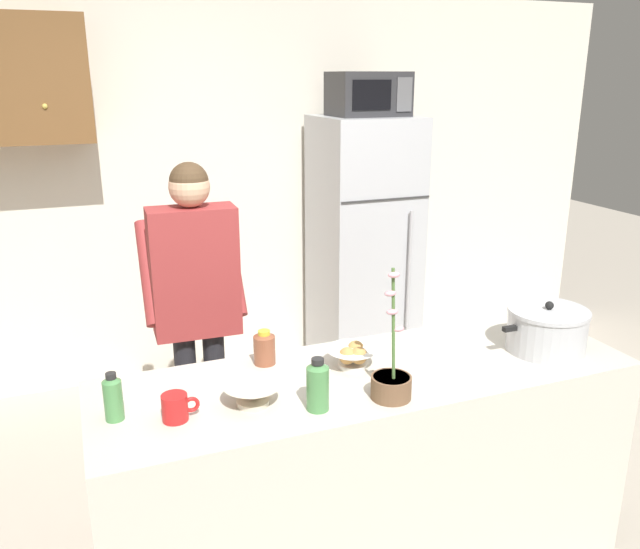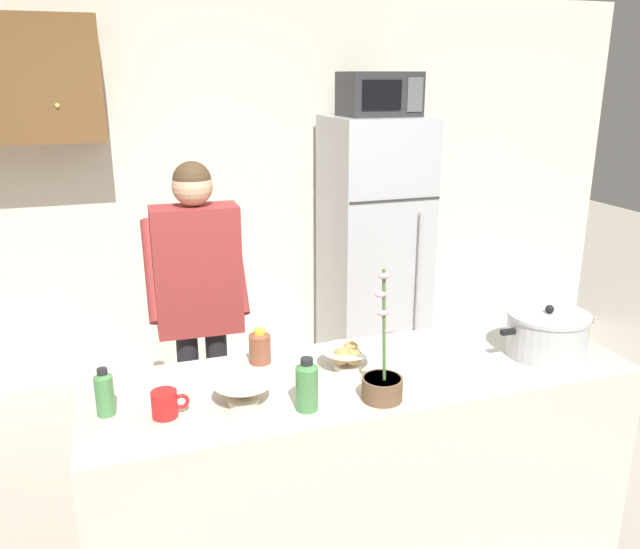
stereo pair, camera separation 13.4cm
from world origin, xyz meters
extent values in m
cube|color=silver|center=(0.00, 2.30, 1.30)|extent=(6.00, 0.12, 2.60)
sphere|color=gold|center=(-1.12, 1.90, 1.89)|extent=(0.03, 0.03, 0.03)
cube|color=beige|center=(0.00, 0.00, 0.46)|extent=(2.18, 0.68, 0.92)
cube|color=#B7BABF|center=(0.84, 1.85, 0.90)|extent=(0.64, 0.64, 1.80)
cube|color=#333333|center=(0.84, 1.53, 1.29)|extent=(0.63, 0.01, 0.01)
cylinder|color=#B2B2B7|center=(1.01, 1.50, 0.81)|extent=(0.02, 0.02, 0.81)
cube|color=#2D2D30|center=(0.84, 1.83, 1.94)|extent=(0.48, 0.36, 0.28)
cube|color=black|center=(0.78, 1.65, 1.94)|extent=(0.26, 0.01, 0.18)
cube|color=#59595B|center=(1.01, 1.65, 1.94)|extent=(0.11, 0.01, 0.21)
cylinder|color=black|center=(-0.44, 0.93, 0.41)|extent=(0.11, 0.11, 0.81)
cylinder|color=black|center=(-0.59, 0.94, 0.41)|extent=(0.11, 0.11, 0.81)
cube|color=#993333|center=(-0.51, 0.93, 1.13)|extent=(0.43, 0.22, 0.64)
sphere|color=#D8A884|center=(-0.51, 0.93, 1.55)|extent=(0.20, 0.20, 0.20)
sphere|color=#4C3823|center=(-0.51, 0.93, 1.58)|extent=(0.19, 0.19, 0.19)
cylinder|color=#993333|center=(-0.30, 1.05, 1.11)|extent=(0.09, 0.38, 0.49)
cylinder|color=#993333|center=(-0.72, 1.06, 1.11)|extent=(0.09, 0.38, 0.49)
cylinder|color=silver|center=(0.80, -0.08, 1.01)|extent=(0.33, 0.33, 0.17)
cylinder|color=silver|center=(0.80, -0.08, 1.10)|extent=(0.34, 0.34, 0.02)
sphere|color=black|center=(0.80, -0.08, 1.12)|extent=(0.04, 0.04, 0.04)
cube|color=black|center=(0.60, -0.08, 1.05)|extent=(0.06, 0.02, 0.02)
cube|color=black|center=(0.99, -0.08, 1.05)|extent=(0.06, 0.02, 0.02)
cylinder|color=red|center=(-0.79, -0.09, 0.97)|extent=(0.09, 0.09, 0.10)
torus|color=red|center=(-0.73, -0.09, 0.97)|extent=(0.06, 0.01, 0.06)
cylinder|color=white|center=(-0.05, 0.07, 0.93)|extent=(0.12, 0.12, 0.02)
cone|color=white|center=(-0.05, 0.07, 0.97)|extent=(0.21, 0.21, 0.06)
sphere|color=tan|center=(-0.08, 0.05, 0.98)|extent=(0.07, 0.07, 0.07)
sphere|color=tan|center=(-0.02, 0.10, 0.98)|extent=(0.07, 0.07, 0.07)
sphere|color=tan|center=(-0.04, 0.03, 0.98)|extent=(0.07, 0.07, 0.07)
cylinder|color=beige|center=(-0.51, -0.08, 0.93)|extent=(0.12, 0.12, 0.02)
cone|color=beige|center=(-0.51, -0.08, 0.97)|extent=(0.21, 0.21, 0.06)
cylinder|color=#4C8C4C|center=(-0.98, -0.01, 0.99)|extent=(0.06, 0.06, 0.14)
cone|color=#4C8C4C|center=(-0.98, -0.01, 1.07)|extent=(0.06, 0.06, 0.02)
cylinder|color=#262626|center=(-0.98, -0.01, 1.09)|extent=(0.04, 0.04, 0.02)
cylinder|color=brown|center=(-0.37, 0.23, 0.98)|extent=(0.09, 0.09, 0.12)
cone|color=brown|center=(-0.37, 0.23, 1.05)|extent=(0.09, 0.09, 0.02)
cylinder|color=gold|center=(-0.37, 0.23, 1.06)|extent=(0.05, 0.05, 0.02)
cylinder|color=#4C8C4C|center=(-0.30, -0.20, 1.00)|extent=(0.08, 0.08, 0.16)
cone|color=#4C8C4C|center=(-0.30, -0.20, 1.09)|extent=(0.08, 0.08, 0.02)
cylinder|color=#262626|center=(-0.30, -0.20, 1.11)|extent=(0.04, 0.04, 0.02)
cylinder|color=brown|center=(-0.02, -0.22, 0.96)|extent=(0.15, 0.15, 0.09)
cylinder|color=#38281E|center=(-0.02, -0.22, 1.00)|extent=(0.14, 0.14, 0.01)
cylinder|color=#4C7238|center=(-0.02, -0.22, 1.21)|extent=(0.01, 0.04, 0.41)
ellipsoid|color=pink|center=(0.00, -0.22, 1.19)|extent=(0.04, 0.03, 0.02)
ellipsoid|color=pink|center=(-0.03, -0.22, 1.26)|extent=(0.04, 0.03, 0.02)
ellipsoid|color=pink|center=(-0.03, -0.21, 1.33)|extent=(0.04, 0.03, 0.02)
ellipsoid|color=pink|center=(-0.03, -0.22, 1.39)|extent=(0.04, 0.03, 0.02)
camera|label=1|loc=(-1.04, -2.10, 2.06)|focal=36.05mm
camera|label=2|loc=(-0.91, -2.15, 2.06)|focal=36.05mm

